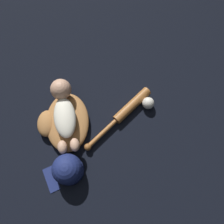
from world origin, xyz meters
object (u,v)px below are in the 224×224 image
object	(u,v)px
baseball_glove	(64,122)
baby_figure	(64,108)
baseball_cap	(68,169)
baseball	(148,103)
baseball_bat	(126,111)

from	to	relation	value
baseball_glove	baby_figure	distance (m)	0.09
baby_figure	baseball_cap	distance (m)	0.32
baseball_glove	baseball_cap	xyz separation A→B (m)	(-0.26, -0.03, 0.03)
baseball_glove	baby_figure	world-z (taller)	baby_figure
baseball	baseball_cap	world-z (taller)	baseball_cap
baby_figure	baseball_bat	distance (m)	0.35
baseball_glove	baseball_cap	bearing A→B (deg)	-174.09
baseball_glove	baby_figure	xyz separation A→B (m)	(0.05, -0.01, 0.08)
baby_figure	baseball_bat	size ratio (longest dim) A/B	1.02
baseball_bat	baby_figure	bearing A→B (deg)	89.48
baseball_glove	baseball_bat	xyz separation A→B (m)	(0.05, -0.35, -0.01)
baby_figure	baseball_bat	world-z (taller)	baby_figure
baseball_bat	baseball	world-z (taller)	baseball
baseball	baseball_cap	xyz separation A→B (m)	(-0.35, 0.46, 0.03)
baseball_cap	baseball	bearing A→B (deg)	-52.71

